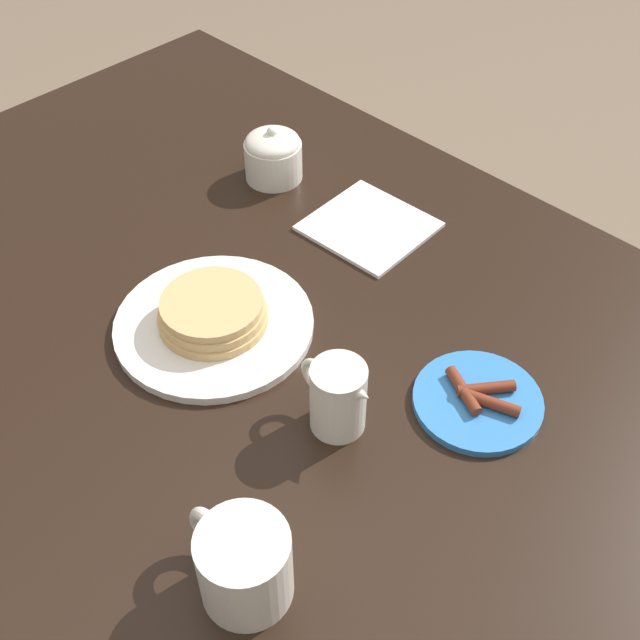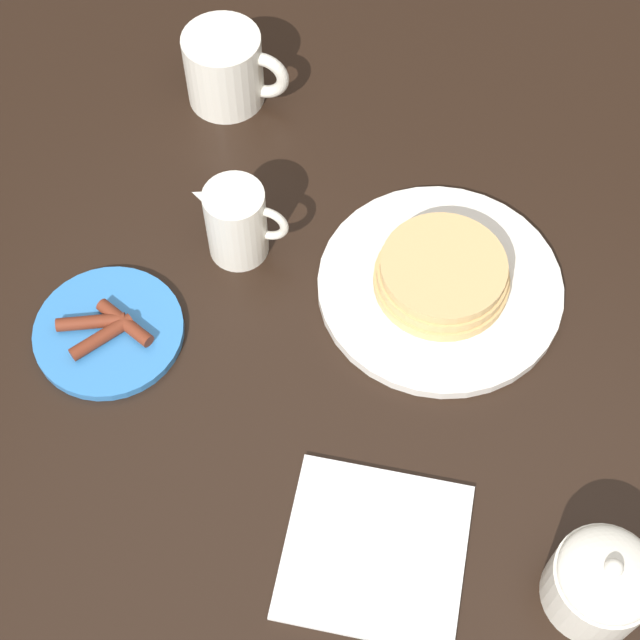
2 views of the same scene
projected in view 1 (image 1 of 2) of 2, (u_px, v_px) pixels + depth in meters
name	position (u px, v px, depth m)	size (l,w,h in m)	color
ground_plane	(262.00, 601.00, 1.53)	(8.00, 8.00, 0.00)	#7A6651
dining_table	(239.00, 392.00, 1.09)	(1.42, 1.06, 0.72)	black
pancake_plate	(215.00, 317.00, 1.02)	(0.26, 0.26, 0.05)	white
side_plate_bacon	(478.00, 400.00, 0.94)	(0.15, 0.15, 0.02)	#337AC6
coffee_mug	(242.00, 563.00, 0.75)	(0.12, 0.09, 0.09)	silver
creamer_pitcher	(338.00, 397.00, 0.89)	(0.10, 0.06, 0.10)	silver
sugar_bowl	(273.00, 155.00, 1.24)	(0.09, 0.09, 0.09)	silver
napkin	(369.00, 226.00, 1.18)	(0.17, 0.16, 0.01)	white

